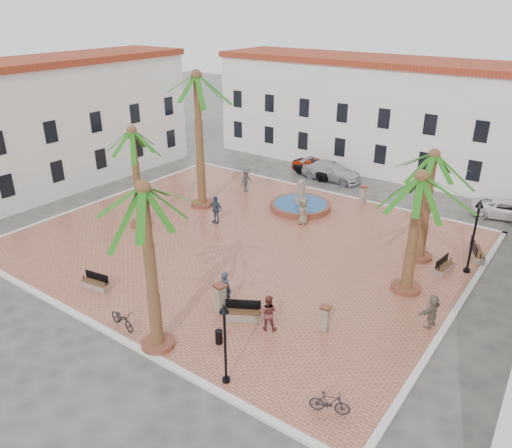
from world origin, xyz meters
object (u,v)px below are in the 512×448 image
Objects in this scene: bench_ne at (476,253)px; pedestrian_fountain_a at (303,212)px; car_red at (314,168)px; car_silver at (332,171)px; car_white at (507,209)px; bollard_n at (363,194)px; cyclist_a at (226,289)px; palm_s at (145,208)px; palm_e at (419,192)px; fountain at (300,205)px; bollard_se at (220,298)px; pedestrian_east at (432,311)px; bicycle_b at (330,403)px; lamppost_s at (225,330)px; bench_s at (95,284)px; bollard_e at (325,318)px; bench_se at (243,314)px; cyclist_b at (268,313)px; lamppost_e at (476,224)px; bench_e at (444,268)px; palm_ne at (432,168)px; pedestrian_north at (246,180)px; bicycle_a at (122,319)px; palm_nw at (197,90)px; litter_bin at (219,337)px; pedestrian_fountain_b at (216,209)px; car_black at (315,168)px; palm_sw at (133,142)px.

pedestrian_fountain_a is (-10.74, -1.77, 0.59)m from bench_ne.
pedestrian_fountain_a reaches higher than car_red.
car_silver is 1.11× the size of car_white.
bollard_n is 0.68× the size of cyclist_a.
car_silver reaches higher than bollard_n.
palm_e is at bearing 56.77° from palm_s.
bollard_n is at bearing 49.33° from fountain.
bollard_se is 0.91× the size of pedestrian_east.
palm_s is 5.04× the size of bicycle_b.
car_red is at bearing -120.47° from pedestrian_east.
bench_ne is 0.55× the size of lamppost_s.
bench_s is 7.04m from bollard_se.
palm_s is at bearing -135.49° from bollard_e.
palm_e is 4.31× the size of bicycle_b.
bollard_e is at bearing 153.35° from car_white.
fountain is 3.29× the size of bollard_n.
bench_se reaches higher than bench_s.
lamppost_e is at bearing -142.87° from cyclist_b.
palm_e is at bearing 168.83° from bench_e.
palm_ne reaches higher than car_white.
bicycle_b is at bearing -135.29° from pedestrian_north.
bench_e is 5.62m from pedestrian_east.
palm_e is 3.82× the size of bicycle_a.
pedestrian_fountain_a reaches higher than car_white.
fountain is 14.27m from bench_se.
fountain is at bearing 128.62° from pedestrian_fountain_a.
palm_nw is 2.07× the size of car_white.
palm_e is at bearing -31.58° from fountain.
bench_ne is (1.02, 2.76, 0.05)m from bench_e.
bollard_n reaches higher than car_red.
cyclist_a reaches higher than cyclist_b.
lamppost_e reaches higher than pedestrian_east.
bench_e is 18.01m from car_red.
cyclist_a is at bearing -129.54° from lamppost_e.
palm_s reaches higher than lamppost_s.
car_red is (-8.34, 22.97, 0.20)m from litter_bin.
lamppost_s is 6.45m from bicycle_a.
car_white reaches higher than bench_ne.
pedestrian_fountain_b reaches higher than litter_bin.
car_black is (-0.11, 23.15, 0.35)m from bench_s.
palm_e is 11.70m from lamppost_s.
palm_ne reaches higher than bench_e.
car_black is at bearing 107.92° from bollard_se.
palm_ne reaches higher than car_red.
lamppost_e is (2.07, 3.80, -2.49)m from palm_e.
bicycle_b is at bearing -59.28° from bollard_e.
bollard_e reaches higher than bench_e.
cyclist_a is at bearing -21.65° from palm_sw.
car_red is (4.01, 16.27, -5.14)m from palm_sw.
palm_sw is 11.85m from pedestrian_fountain_a.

